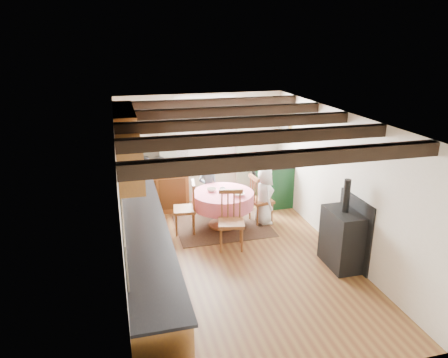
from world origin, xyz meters
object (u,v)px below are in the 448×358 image
object	(u,v)px
aga_range	(271,181)
dining_table	(223,210)
child_far	(208,188)
cast_iron_stove	(344,224)
cup	(223,190)
child_right	(264,196)
chair_near	(231,221)
chair_right	(261,199)
chair_left	(185,208)

from	to	relation	value
aga_range	dining_table	bearing A→B (deg)	-143.70
child_far	cast_iron_stove	bearing A→B (deg)	140.74
cup	child_right	bearing A→B (deg)	-1.40
chair_near	cast_iron_stove	xyz separation A→B (m)	(1.55, -1.02, 0.22)
aga_range	cast_iron_stove	xyz separation A→B (m)	(0.11, -2.89, 0.26)
chair_right	chair_left	bearing A→B (deg)	85.81
chair_left	child_right	xyz separation A→B (m)	(1.59, 0.01, 0.07)
chair_near	child_right	size ratio (longest dim) A/B	0.90
dining_table	child_right	bearing A→B (deg)	-1.86
aga_range	cup	bearing A→B (deg)	-143.71
dining_table	child_far	bearing A→B (deg)	98.72
aga_range	chair_near	bearing A→B (deg)	-127.62
chair_near	child_far	size ratio (longest dim) A/B	0.95
dining_table	chair_right	bearing A→B (deg)	2.99
chair_left	child_right	bearing A→B (deg)	97.80
aga_range	child_far	size ratio (longest dim) A/B	0.95
chair_near	child_right	distance (m)	1.24
aga_range	cast_iron_stove	world-z (taller)	cast_iron_stove
chair_left	chair_right	world-z (taller)	chair_left
chair_left	aga_range	size ratio (longest dim) A/B	0.96
dining_table	aga_range	xyz separation A→B (m)	(1.37, 1.00, 0.12)
cast_iron_stove	child_right	size ratio (longest dim) A/B	1.29
dining_table	cast_iron_stove	xyz separation A→B (m)	(1.48, -1.89, 0.38)
child_far	cup	xyz separation A→B (m)	(0.11, -0.76, 0.22)
chair_near	aga_range	size ratio (longest dim) A/B	1.00
chair_left	cup	xyz separation A→B (m)	(0.74, 0.03, 0.27)
dining_table	chair_left	world-z (taller)	chair_left
chair_right	cup	xyz separation A→B (m)	(-0.81, -0.05, 0.27)
child_right	cup	distance (m)	0.86
dining_table	chair_right	xyz separation A→B (m)	(0.80, 0.04, 0.13)
chair_near	chair_right	bearing A→B (deg)	59.47
child_right	chair_left	bearing A→B (deg)	92.86
child_far	chair_right	bearing A→B (deg)	161.52
child_right	cup	size ratio (longest dim) A/B	10.44
cup	chair_right	bearing A→B (deg)	3.41
chair_left	aga_range	xyz separation A→B (m)	(2.12, 1.05, -0.02)
chair_left	chair_near	bearing A→B (deg)	46.64
child_far	chair_left	bearing A→B (deg)	71.09
chair_left	cup	bearing A→B (deg)	99.94
cup	chair_near	bearing A→B (deg)	-94.41
dining_table	chair_left	xyz separation A→B (m)	(-0.75, -0.04, 0.14)
dining_table	chair_near	bearing A→B (deg)	-95.01
dining_table	chair_right	size ratio (longest dim) A/B	1.21
dining_table	child_far	distance (m)	0.79
chair_left	child_far	bearing A→B (deg)	148.70
dining_table	aga_range	size ratio (longest dim) A/B	1.14
chair_near	aga_range	distance (m)	2.37
chair_near	child_right	xyz separation A→B (m)	(0.91, 0.84, 0.05)
aga_range	child_far	distance (m)	1.51
cup	chair_left	bearing A→B (deg)	-177.37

